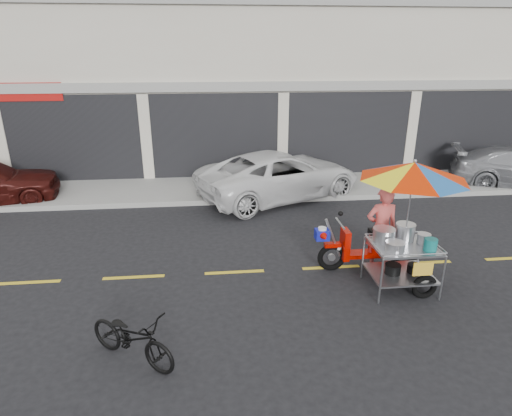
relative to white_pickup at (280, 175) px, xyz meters
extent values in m
plane|color=black|center=(0.37, -4.53, -0.70)|extent=(90.00, 90.00, 0.00)
cube|color=gray|center=(0.37, 0.97, -0.62)|extent=(45.00, 3.00, 0.15)
cube|color=beige|center=(0.37, 5.97, 3.30)|extent=(36.00, 8.00, 8.00)
cube|color=black|center=(0.37, 1.94, 0.75)|extent=(35.28, 0.06, 2.90)
cube|color=gray|center=(0.37, 1.92, 2.40)|extent=(36.00, 0.12, 0.30)
cube|color=gray|center=(0.37, 1.92, 4.90)|extent=(36.00, 0.12, 0.25)
cube|color=gold|center=(0.37, -4.53, -0.69)|extent=(42.00, 0.10, 0.01)
imported|color=silver|center=(0.00, 0.00, 0.00)|extent=(5.52, 4.17, 1.39)
imported|color=black|center=(-3.22, -6.98, -0.29)|extent=(1.56, 1.32, 0.81)
torus|color=black|center=(0.34, -4.62, -0.41)|extent=(0.59, 0.11, 0.59)
torus|color=black|center=(1.89, -4.62, -0.41)|extent=(0.59, 0.11, 0.59)
cylinder|color=#9EA0A5|center=(0.34, -4.62, -0.41)|extent=(0.14, 0.06, 0.14)
cylinder|color=#9EA0A5|center=(1.89, -4.62, -0.41)|extent=(0.14, 0.06, 0.14)
cube|color=#AE0A00|center=(0.34, -4.62, -0.13)|extent=(0.33, 0.12, 0.08)
cylinder|color=#9EA0A5|center=(0.34, -4.62, 0.03)|extent=(0.38, 0.05, 0.83)
cube|color=#AE0A00|center=(0.60, -4.62, -0.13)|extent=(0.12, 0.35, 0.62)
cube|color=#AE0A00|center=(1.06, -4.62, -0.37)|extent=(0.83, 0.29, 0.08)
cube|color=#AE0A00|center=(1.53, -4.62, -0.13)|extent=(0.77, 0.27, 0.41)
cube|color=black|center=(1.43, -4.62, 0.11)|extent=(0.67, 0.25, 0.10)
cylinder|color=#9EA0A5|center=(0.47, -4.62, 0.33)|extent=(0.04, 0.57, 0.04)
sphere|color=black|center=(0.53, -4.42, 0.46)|extent=(0.10, 0.10, 0.10)
cylinder|color=white|center=(0.47, -4.62, -0.20)|extent=(0.12, 0.12, 0.05)
cube|color=#11179D|center=(0.12, -4.63, 0.11)|extent=(0.27, 0.23, 0.21)
cylinder|color=white|center=(0.12, -4.63, 0.23)|extent=(0.17, 0.17, 0.05)
cone|color=#AE0A00|center=(0.12, -4.80, 0.13)|extent=(0.19, 0.23, 0.19)
torus|color=black|center=(1.74, -5.81, -0.47)|extent=(0.47, 0.10, 0.47)
cylinder|color=#9EA0A5|center=(0.86, -5.91, -0.26)|extent=(0.04, 0.04, 0.88)
cylinder|color=#9EA0A5|center=(0.86, -4.98, -0.26)|extent=(0.04, 0.04, 0.88)
cylinder|color=#9EA0A5|center=(2.00, -5.91, -0.26)|extent=(0.04, 0.04, 0.88)
cylinder|color=#9EA0A5|center=(1.99, -4.98, -0.26)|extent=(0.04, 0.04, 0.88)
cube|color=#9EA0A5|center=(1.43, -5.45, -0.39)|extent=(1.14, 0.93, 0.03)
cube|color=#9EA0A5|center=(1.43, -5.45, 0.18)|extent=(1.14, 0.93, 0.04)
cylinder|color=#9EA0A5|center=(1.43, -5.91, 0.24)|extent=(1.13, 0.03, 0.02)
cylinder|color=#9EA0A5|center=(1.43, -4.98, 0.24)|extent=(1.13, 0.03, 0.02)
cylinder|color=#9EA0A5|center=(0.86, -5.45, 0.24)|extent=(0.03, 0.93, 0.02)
cylinder|color=#9EA0A5|center=(1.99, -5.45, 0.24)|extent=(0.03, 0.93, 0.02)
cylinder|color=#9EA0A5|center=(1.43, -4.98, -0.39)|extent=(0.04, 0.77, 0.04)
cylinder|color=#9EA0A5|center=(1.43, -4.98, 0.13)|extent=(0.04, 0.77, 0.04)
cube|color=gold|center=(1.58, -5.94, -0.03)|extent=(0.36, 0.02, 0.26)
cylinder|color=#B7B7BC|center=(1.12, -5.24, 0.32)|extent=(0.41, 0.41, 0.23)
cylinder|color=#B7B7BC|center=(1.53, -5.22, 0.35)|extent=(0.35, 0.35, 0.30)
cylinder|color=#B7B7BC|center=(1.82, -5.39, 0.28)|extent=(0.24, 0.24, 0.16)
cylinder|color=#B7B7BC|center=(1.17, -5.63, 0.27)|extent=(0.34, 0.34, 0.14)
cylinder|color=#126E6C|center=(1.79, -5.70, 0.31)|extent=(0.23, 0.23, 0.23)
cylinder|color=black|center=(1.27, -5.45, -0.28)|extent=(0.29, 0.29, 0.19)
cylinder|color=black|center=(1.68, -5.45, -0.29)|extent=(0.25, 0.25, 0.16)
cylinder|color=#9EA0A5|center=(1.48, -5.34, 0.95)|extent=(0.02, 0.02, 1.55)
sphere|color=#9EA0A5|center=(1.48, -5.34, 1.75)|extent=(0.06, 0.06, 0.06)
imported|color=#DF534E|center=(1.32, -4.62, 0.18)|extent=(0.64, 0.42, 1.75)
camera|label=1|loc=(-1.97, -12.18, 3.57)|focal=30.00mm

